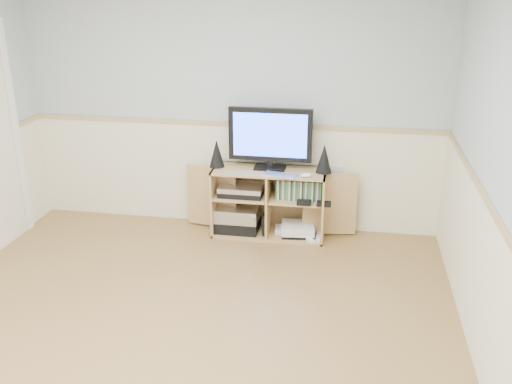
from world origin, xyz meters
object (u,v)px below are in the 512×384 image
Objects in this scene: media_cabinet at (270,200)px; game_consoles at (297,229)px; keyboard at (280,175)px; monitor at (270,136)px.

media_cabinet reaches higher than game_consoles.
keyboard is 0.62m from game_consoles.
monitor reaches higher than keyboard.
keyboard is (0.12, -0.19, 0.32)m from media_cabinet.
game_consoles is at bearing -12.51° from monitor.
monitor is at bearing -90.00° from media_cabinet.
game_consoles is at bearing 54.29° from keyboard.
monitor is 1.70× the size of game_consoles.
game_consoles is at bearing -12.85° from media_cabinet.
media_cabinet is 0.39m from keyboard.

